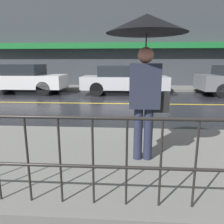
{
  "coord_description": "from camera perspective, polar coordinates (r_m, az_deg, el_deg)",
  "views": [
    {
      "loc": [
        0.67,
        -8.55,
        1.62
      ],
      "look_at": [
        0.3,
        -2.82,
        0.3
      ],
      "focal_mm": 35.0,
      "sensor_mm": 36.0,
      "label": 1
    }
  ],
  "objects": [
    {
      "name": "sidewalk_far",
      "position": [
        13.41,
        0.82,
        6.31
      ],
      "size": [
        28.0,
        1.99,
        0.15
      ],
      "color": "slate",
      "rests_on": "ground_plane"
    },
    {
      "name": "car_silver",
      "position": [
        11.23,
        3.09,
        8.41
      ],
      "size": [
        4.33,
        1.71,
        1.43
      ],
      "color": "#B2B5BA",
      "rests_on": "ground_plane"
    },
    {
      "name": "sidewalk_near",
      "position": [
        3.7,
        -7.23,
        -11.86
      ],
      "size": [
        28.0,
        3.0,
        0.15
      ],
      "color": "slate",
      "rests_on": "ground_plane"
    },
    {
      "name": "car_white",
      "position": [
        12.46,
        -22.21,
        8.09
      ],
      "size": [
        4.28,
        1.85,
        1.5
      ],
      "color": "silver",
      "rests_on": "ground_plane"
    },
    {
      "name": "railing_foreground",
      "position": [
        2.32,
        -13.56,
        -9.49
      ],
      "size": [
        12.0,
        0.04,
        0.96
      ],
      "color": "black",
      "rests_on": "sidewalk_near"
    },
    {
      "name": "building_storefront",
      "position": [
        14.5,
        1.1,
        18.27
      ],
      "size": [
        28.0,
        0.85,
        5.98
      ],
      "color": "#383D42",
      "rests_on": "ground_plane"
    },
    {
      "name": "ground_plane",
      "position": [
        8.73,
        -0.76,
        2.24
      ],
      "size": [
        80.0,
        80.0,
        0.0
      ],
      "primitive_type": "plane",
      "color": "black"
    },
    {
      "name": "pedestrian",
      "position": [
        3.21,
        8.98,
        16.95
      ],
      "size": [
        1.12,
        1.12,
        2.11
      ],
      "color": "#23283D",
      "rests_on": "sidewalk_near"
    },
    {
      "name": "lane_marking",
      "position": [
        8.73,
        -0.76,
        2.27
      ],
      "size": [
        25.2,
        0.12,
        0.01
      ],
      "color": "gold",
      "rests_on": "ground_plane"
    }
  ]
}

